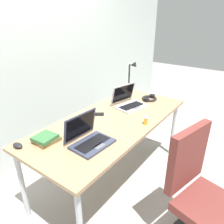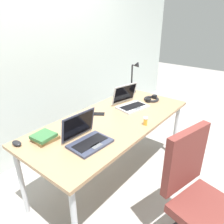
{
  "view_description": "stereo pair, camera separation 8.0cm",
  "coord_description": "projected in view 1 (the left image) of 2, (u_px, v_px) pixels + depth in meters",
  "views": [
    {
      "loc": [
        -1.53,
        -1.12,
        1.7
      ],
      "look_at": [
        0.0,
        0.0,
        0.82
      ],
      "focal_mm": 34.72,
      "sensor_mm": 36.0,
      "label": 1
    },
    {
      "loc": [
        -1.49,
        -1.18,
        1.7
      ],
      "look_at": [
        0.0,
        0.0,
        0.82
      ],
      "focal_mm": 34.72,
      "sensor_mm": 36.0,
      "label": 2
    }
  ],
  "objects": [
    {
      "name": "pill_bottle",
      "position": [
        146.0,
        120.0,
        2.02
      ],
      "size": [
        0.04,
        0.04,
        0.08
      ],
      "color": "gold",
      "rests_on": "desk"
    },
    {
      "name": "headphones",
      "position": [
        149.0,
        98.0,
        2.61
      ],
      "size": [
        0.21,
        0.18,
        0.04
      ],
      "color": "black",
      "rests_on": "desk"
    },
    {
      "name": "coffee_mug",
      "position": [
        126.0,
        92.0,
        2.72
      ],
      "size": [
        0.11,
        0.08,
        0.09
      ],
      "color": "white",
      "rests_on": "desk"
    },
    {
      "name": "cell_phone",
      "position": [
        97.0,
        114.0,
        2.22
      ],
      "size": [
        0.13,
        0.15,
        0.01
      ],
      "primitive_type": "cube",
      "rotation": [
        0.0,
        0.0,
        0.63
      ],
      "color": "black",
      "rests_on": "desk"
    },
    {
      "name": "computer_mouse",
      "position": [
        18.0,
        145.0,
        1.68
      ],
      "size": [
        0.06,
        0.1,
        0.03
      ],
      "primitive_type": "ellipsoid",
      "rotation": [
        0.0,
        0.0,
        0.02
      ],
      "color": "black",
      "rests_on": "desk"
    },
    {
      "name": "laptop_mid_desk",
      "position": [
        129.0,
        102.0,
        2.4
      ],
      "size": [
        0.38,
        0.35,
        0.24
      ],
      "color": "#B7BABC",
      "rests_on": "desk"
    },
    {
      "name": "ground_plane",
      "position": [
        112.0,
        178.0,
        2.44
      ],
      "size": [
        12.0,
        12.0,
        0.0
      ],
      "primitive_type": "plane",
      "color": "gray"
    },
    {
      "name": "wall_back",
      "position": [
        35.0,
        50.0,
        2.48
      ],
      "size": [
        6.0,
        0.13,
        2.6
      ],
      "color": "#B2BCB7",
      "rests_on": "ground_plane"
    },
    {
      "name": "book_stack",
      "position": [
        46.0,
        139.0,
        1.75
      ],
      "size": [
        0.2,
        0.17,
        0.06
      ],
      "color": "brown",
      "rests_on": "desk"
    },
    {
      "name": "laptop_near_mouse",
      "position": [
        89.0,
        138.0,
        1.72
      ],
      "size": [
        0.34,
        0.29,
        0.24
      ],
      "color": "#33384C",
      "rests_on": "desk"
    },
    {
      "name": "office_chair",
      "position": [
        201.0,
        204.0,
        1.61
      ],
      "size": [
        0.54,
        0.59,
        0.97
      ],
      "color": "black",
      "rests_on": "ground_plane"
    },
    {
      "name": "desk",
      "position": [
        112.0,
        124.0,
        2.15
      ],
      "size": [
        1.8,
        0.8,
        0.74
      ],
      "color": "#9E7A56",
      "rests_on": "ground_plane"
    },
    {
      "name": "desk_lamp",
      "position": [
        131.0,
        77.0,
        2.78
      ],
      "size": [
        0.12,
        0.18,
        0.4
      ],
      "color": "black",
      "rests_on": "desk"
    }
  ]
}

